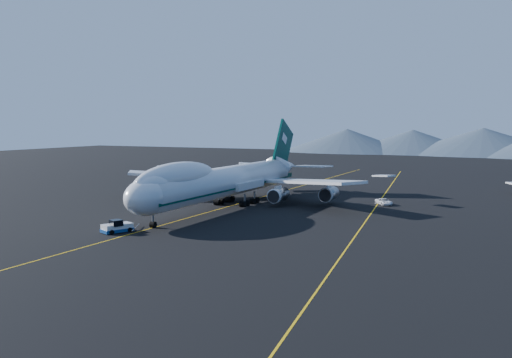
% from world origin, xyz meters
% --- Properties ---
extents(ground, '(500.00, 500.00, 0.00)m').
position_xyz_m(ground, '(0.00, 0.00, 0.00)').
color(ground, black).
rests_on(ground, ground).
extents(taxiway_line_main, '(0.25, 220.00, 0.01)m').
position_xyz_m(taxiway_line_main, '(0.00, 0.00, 0.01)').
color(taxiway_line_main, '#E4AF0D').
rests_on(taxiway_line_main, ground).
extents(taxiway_line_side, '(28.08, 198.09, 0.01)m').
position_xyz_m(taxiway_line_side, '(30.00, 10.00, 0.01)').
color(taxiway_line_side, '#E4AF0D').
rests_on(taxiway_line_side, ground).
extents(boeing_747, '(59.62, 72.43, 19.37)m').
position_xyz_m(boeing_747, '(0.00, 0.03, 5.81)').
color(boeing_747, silver).
rests_on(boeing_747, ground).
extents(pushback_tug, '(4.39, 5.69, 2.22)m').
position_xyz_m(pushback_tug, '(-3.00, -32.46, 0.70)').
color(pushback_tug, silver).
rests_on(pushback_tug, ground).
extents(service_van, '(5.02, 5.48, 1.42)m').
position_xyz_m(service_van, '(30.20, 18.63, 0.71)').
color(service_van, white).
rests_on(service_van, ground).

